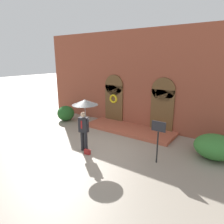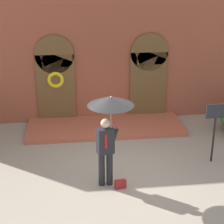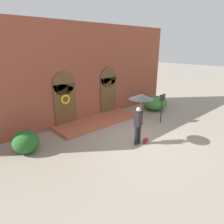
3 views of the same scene
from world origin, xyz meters
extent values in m
plane|color=gray|center=(0.00, 0.00, 0.00)|extent=(80.00, 80.00, 0.00)
cube|color=brown|center=(0.00, 4.20, 2.80)|extent=(14.00, 0.50, 5.60)
cube|color=brown|center=(-1.60, 3.91, 1.20)|extent=(1.30, 0.08, 2.40)
cylinder|color=brown|center=(-1.60, 3.91, 2.40)|extent=(1.30, 0.08, 1.30)
cube|color=brown|center=(1.60, 3.91, 1.20)|extent=(1.30, 0.08, 2.40)
cylinder|color=brown|center=(1.60, 3.91, 2.40)|extent=(1.30, 0.08, 1.30)
torus|color=yellow|center=(-1.60, 3.84, 1.55)|extent=(0.56, 0.12, 0.56)
cube|color=#AA523A|center=(0.00, 3.05, 0.08)|extent=(5.20, 1.80, 0.16)
cylinder|color=black|center=(-0.43, -0.32, 0.45)|extent=(0.16, 0.16, 0.90)
cylinder|color=black|center=(-0.23, -0.32, 0.45)|extent=(0.16, 0.16, 0.90)
cube|color=black|center=(-0.33, -0.32, 1.23)|extent=(0.45, 0.33, 0.66)
cube|color=#A51919|center=(-0.33, -0.45, 1.27)|extent=(0.06, 0.02, 0.36)
sphere|color=beige|center=(-0.33, -0.32, 1.69)|extent=(0.22, 0.22, 0.22)
cylinder|color=black|center=(-0.11, -0.32, 1.33)|extent=(0.22, 0.09, 0.46)
cylinder|color=gray|center=(-0.20, -0.32, 1.65)|extent=(0.02, 0.02, 0.98)
cone|color=black|center=(-0.20, -0.32, 2.25)|extent=(1.10, 1.10, 0.22)
cone|color=white|center=(-0.20, -0.32, 2.27)|extent=(0.61, 0.60, 0.20)
cube|color=maroon|center=(0.02, -0.52, 0.11)|extent=(0.30, 0.17, 0.22)
cylinder|color=black|center=(2.76, 0.53, 0.65)|extent=(0.06, 0.06, 1.30)
cube|color=#232328|center=(2.76, 0.53, 1.52)|extent=(0.56, 0.03, 0.40)
ellipsoid|color=#235B23|center=(-4.43, 2.38, 0.49)|extent=(1.10, 1.12, 0.99)
ellipsoid|color=#387A33|center=(4.59, 2.30, 0.49)|extent=(1.70, 1.67, 0.98)
camera|label=1|loc=(5.39, -6.39, 4.03)|focal=32.00mm
camera|label=2|loc=(-1.11, -8.40, 5.22)|focal=60.00mm
camera|label=3|loc=(-6.85, -5.72, 4.39)|focal=32.00mm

